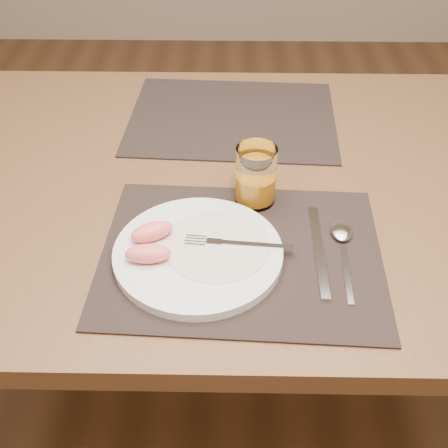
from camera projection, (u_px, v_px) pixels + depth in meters
The scene contains 11 objects.
ground at pixel (232, 396), 1.56m from camera, with size 5.00×5.00×0.00m, color #55351D.
table at pixel (235, 210), 1.13m from camera, with size 1.40×0.90×0.75m.
placemat_near at pixel (241, 254), 0.91m from camera, with size 0.45×0.35×0.00m, color black.
placemat_far at pixel (232, 117), 1.24m from camera, with size 0.45×0.35×0.00m, color black.
plate at pixel (198, 253), 0.89m from camera, with size 0.27×0.27×0.02m, color white.
plate_dressing at pixel (217, 245), 0.89m from camera, with size 0.17×0.17×0.00m.
fork at pixel (229, 243), 0.90m from camera, with size 0.18×0.03×0.00m.
knife at pixel (320, 258), 0.89m from camera, with size 0.02×0.22×0.01m.
spoon at pixel (342, 236), 0.93m from camera, with size 0.04×0.19×0.01m.
juice_glass at pixel (256, 178), 0.98m from camera, with size 0.07×0.07×0.11m.
grapefruit_wedges at pixel (150, 242), 0.88m from camera, with size 0.08×0.10×0.03m.
Camera 1 is at (-0.01, -0.88, 1.37)m, focal length 45.00 mm.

